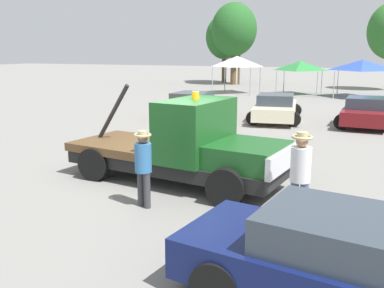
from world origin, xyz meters
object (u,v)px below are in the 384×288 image
Objects in this scene: tree_left at (234,30)px; person_near_truck at (300,170)px; parked_car_cream at (276,108)px; tree_center at (225,37)px; foreground_car at (355,267)px; canopy_tent_blue at (363,65)px; person_at_hood at (143,163)px; traffic_cone at (242,153)px; parked_car_orange at (193,106)px; tow_truck at (186,148)px; canopy_tent_green at (300,66)px; parked_car_maroon at (366,112)px; utility_pole at (240,42)px; canopy_tent_white at (237,61)px.

person_near_truck is at bearing -70.53° from tree_left.
tree_center is (-10.55, 23.47, 4.12)m from parked_car_cream.
foreground_car is 3.03m from person_near_truck.
canopy_tent_blue is (0.40, 25.78, 1.25)m from person_near_truck.
person_near_truck reaches higher than person_at_hood.
tree_left reaches higher than traffic_cone.
canopy_tent_blue is (3.52, 13.25, 1.71)m from parked_car_cream.
parked_car_orange is (-3.88, 12.20, -0.37)m from person_at_hood.
tow_truck reaches higher than person_at_hood.
parked_car_cream is at bearing -85.82° from canopy_tent_green.
foreground_car is 1.16× the size of parked_car_maroon.
foreground_car reaches higher than traffic_cone.
tree_left is at bearing -136.75° from person_near_truck.
foreground_car is 0.63× the size of tree_left.
tree_left reaches higher than utility_pole.
person_at_hood is 0.22× the size of utility_pole.
utility_pole is (-11.43, 34.07, 3.16)m from person_near_truck.
parked_car_cream is 23.58m from tree_left.
person_near_truck is 5.09m from traffic_cone.
utility_pole is at bearing 106.88° from traffic_cone.
foreground_car is at bearing -71.13° from utility_pole.
person_near_truck is 26.95m from canopy_tent_white.
foreground_car is at bearing -172.67° from parked_car_cream.
canopy_tent_green is at bearing 20.76° from person_at_hood.
tree_center is at bearing 34.10° from parked_car_maroon.
canopy_tent_blue reaches higher than parked_car_cream.
tow_truck is at bearing -76.13° from canopy_tent_white.
foreground_car is 41.69m from tree_center.
parked_car_maroon is 25.24m from tree_left.
parked_car_orange is 1.46× the size of canopy_tent_white.
foreground_car is at bearing 46.49° from person_near_truck.
tree_center is (-14.06, 10.21, 2.41)m from canopy_tent_blue.
tree_left is at bearing 146.84° from canopy_tent_blue.
utility_pole is (-7.32, 7.92, 2.03)m from canopy_tent_green.
tow_truck is 0.76× the size of tree_left.
parked_car_cream is at bearing -142.23° from person_near_truck.
canopy_tent_white is 0.88× the size of canopy_tent_blue.
tow_truck is 1.33× the size of parked_car_orange.
person_at_hood is 3.14× the size of traffic_cone.
parked_car_maroon is 1.38× the size of canopy_tent_white.
tow_truck is 6.10m from foreground_car.
person_at_hood reaches higher than parked_car_orange.
parked_car_maroon is (-0.15, 15.49, -0.00)m from foreground_car.
person_near_truck is (3.13, -1.57, 0.16)m from tow_truck.
person_at_hood is (-3.30, -0.39, -0.09)m from person_near_truck.
parked_car_orange is 22.96m from utility_pole.
tree_left reaches higher than parked_car_orange.
person_near_truck is 0.41× the size of parked_car_orange.
tow_truck is 0.86× the size of tree_center.
parked_car_maroon is at bearing -69.15° from canopy_tent_green.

